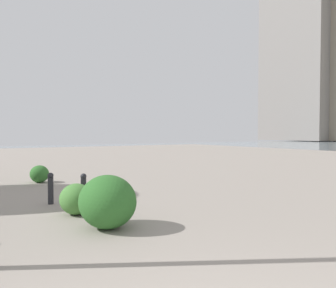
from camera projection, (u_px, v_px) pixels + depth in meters
building_highrise at (308, 47)px, 71.70m from camera, size 15.14×13.66×41.98m
bollard_near at (84, 188)px, 7.33m from camera, size 0.13×0.13×0.68m
bollard_mid at (51, 188)px, 7.37m from camera, size 0.13×0.13×0.69m
shrub_low at (76, 199)px, 6.44m from camera, size 0.70×0.63×0.59m
shrub_round at (108, 202)px, 5.50m from camera, size 1.03×0.93×0.88m
shrub_wide at (39, 174)px, 10.55m from camera, size 0.64×0.58×0.54m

